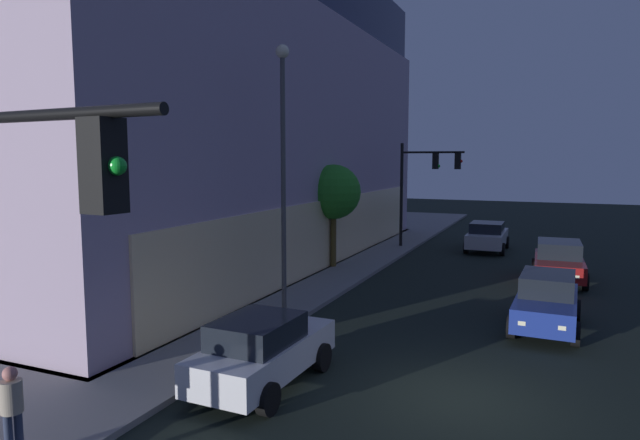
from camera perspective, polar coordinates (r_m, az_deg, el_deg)
The scene contains 10 objects.
ground_plane at distance 13.14m, azimuth 14.06°, elevation -17.44°, with size 120.00×120.00×0.00m, color black.
modern_building at distance 33.83m, azimuth -21.23°, elevation 9.89°, with size 30.25×27.71×15.35m.
traffic_light_far_corner at distance 32.27m, azimuth 10.75°, elevation 4.54°, with size 0.33×3.63×6.00m.
street_lamp_sidewalk at distance 18.17m, azimuth -3.83°, elevation 7.30°, with size 0.44×0.44×8.73m.
sidewalk_tree at distance 26.03m, azimuth 1.40°, elevation 2.86°, with size 2.58×2.58×4.84m.
pedestrian_waiting at distance 11.05m, azimuth -29.17°, elevation -16.35°, with size 0.36×0.36×1.67m.
car_white at distance 13.18m, azimuth -5.92°, elevation -13.18°, with size 4.32×2.06×1.68m.
car_blue at distance 18.66m, azimuth 22.32°, elevation -7.72°, with size 4.39×2.07×1.69m.
car_red at distance 25.99m, azimuth 23.38°, elevation -3.88°, with size 4.60×2.26×1.70m.
car_silver at distance 32.98m, azimuth 16.85°, elevation -1.60°, with size 4.57×2.16×1.67m.
Camera 1 is at (-11.91, -1.78, 5.26)m, focal length 31.05 mm.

